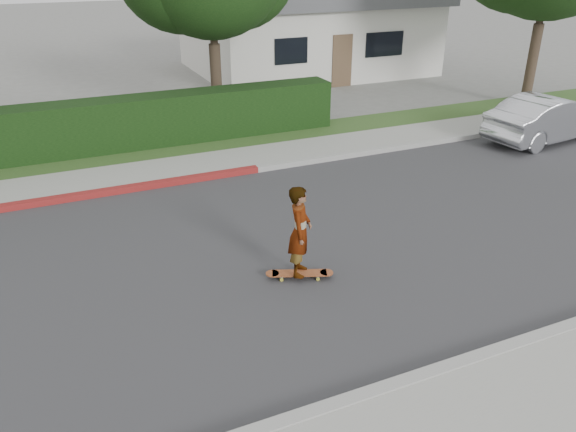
% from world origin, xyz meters
% --- Properties ---
extents(ground, '(120.00, 120.00, 0.00)m').
position_xyz_m(ground, '(0.00, 0.00, 0.00)').
color(ground, slate).
rests_on(ground, ground).
extents(road, '(60.00, 8.00, 0.01)m').
position_xyz_m(road, '(0.00, 0.00, 0.01)').
color(road, '#2D2D30').
rests_on(road, ground).
extents(curb_near, '(60.00, 0.20, 0.15)m').
position_xyz_m(curb_near, '(0.00, -4.10, 0.07)').
color(curb_near, '#9E9E99').
rests_on(curb_near, ground).
extents(sidewalk_near, '(60.00, 1.60, 0.12)m').
position_xyz_m(sidewalk_near, '(0.00, -5.00, 0.06)').
color(sidewalk_near, gray).
rests_on(sidewalk_near, ground).
extents(curb_far, '(60.00, 0.20, 0.15)m').
position_xyz_m(curb_far, '(0.00, 4.10, 0.07)').
color(curb_far, '#9E9E99').
rests_on(curb_far, ground).
extents(curb_red_section, '(12.00, 0.21, 0.15)m').
position_xyz_m(curb_red_section, '(-5.00, 4.10, 0.08)').
color(curb_red_section, maroon).
rests_on(curb_red_section, ground).
extents(sidewalk_far, '(60.00, 1.60, 0.12)m').
position_xyz_m(sidewalk_far, '(0.00, 5.00, 0.06)').
color(sidewalk_far, gray).
rests_on(sidewalk_far, ground).
extents(planting_strip, '(60.00, 1.60, 0.10)m').
position_xyz_m(planting_strip, '(0.00, 6.60, 0.05)').
color(planting_strip, '#2D4C1E').
rests_on(planting_strip, ground).
extents(hedge, '(15.00, 1.00, 1.50)m').
position_xyz_m(hedge, '(-3.00, 7.20, 0.75)').
color(hedge, black).
rests_on(hedge, ground).
extents(house, '(10.60, 8.60, 4.30)m').
position_xyz_m(house, '(8.00, 16.00, 2.10)').
color(house, beige).
rests_on(house, ground).
extents(skateboard, '(1.18, 0.66, 0.11)m').
position_xyz_m(skateboard, '(-0.18, -1.08, 0.10)').
color(skateboard, gold).
rests_on(skateboard, ground).
extents(skateboarder, '(0.64, 0.71, 1.63)m').
position_xyz_m(skateboarder, '(-0.18, -1.08, 0.93)').
color(skateboarder, white).
rests_on(skateboarder, skateboard).
extents(car_silver, '(4.29, 1.91, 1.37)m').
position_xyz_m(car_silver, '(9.88, 3.06, 0.68)').
color(car_silver, silver).
rests_on(car_silver, ground).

